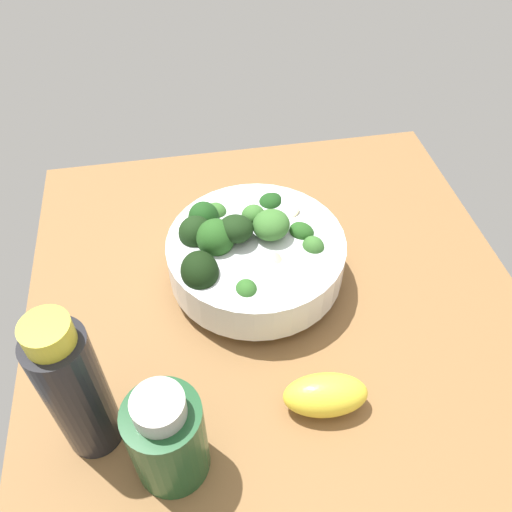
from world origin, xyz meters
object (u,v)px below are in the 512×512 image
object	(u,v)px
lemon_wedge	(325,395)
bottle_tall	(167,437)
bowl_of_broccoli	(252,253)
bottle_short	(75,389)

from	to	relation	value
lemon_wedge	bottle_tall	bearing A→B (deg)	11.63
bowl_of_broccoli	lemon_wedge	bearing A→B (deg)	103.12
bowl_of_broccoli	bottle_tall	size ratio (longest dim) A/B	1.72
lemon_wedge	bottle_short	xyz separation A→B (cm)	(22.37, -1.10, 6.30)
bowl_of_broccoli	bottle_tall	distance (cm)	23.80
bowl_of_broccoli	bottle_short	world-z (taller)	bottle_short
lemon_wedge	bowl_of_broccoli	bearing A→B (deg)	-76.88
bowl_of_broccoli	bottle_tall	bearing A→B (deg)	62.42
bowl_of_broccoli	bottle_tall	xyz separation A→B (cm)	(11.01, 21.08, 0.96)
bottle_tall	bottle_short	bearing A→B (deg)	-30.56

